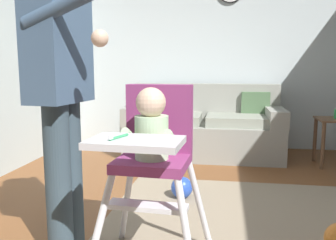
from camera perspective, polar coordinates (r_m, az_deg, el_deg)
wall_far at (r=4.84m, az=7.49°, el=10.92°), size 4.83×0.06×2.57m
couch at (r=4.39m, az=5.91°, el=-1.26°), size 1.85×0.86×0.86m
high_chair at (r=1.82m, az=-2.45°, el=-3.69°), size 0.64×0.75×0.98m
adult_standing at (r=2.00m, az=-16.68°, el=4.88°), size 0.51×0.53×1.68m
toy_ball_second at (r=2.97m, az=2.23°, el=-10.75°), size 0.18×0.18×0.18m
side_table at (r=4.26m, az=25.31°, el=-1.66°), size 0.40×0.40×0.52m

